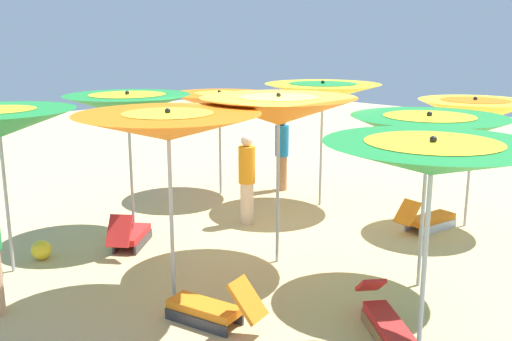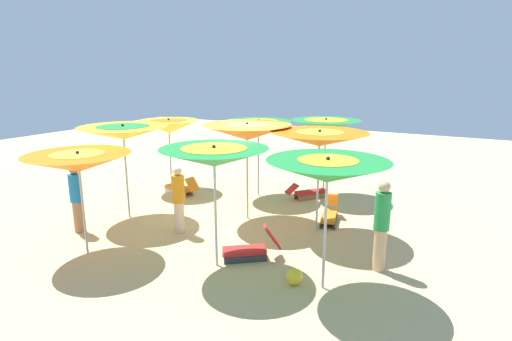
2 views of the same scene
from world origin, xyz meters
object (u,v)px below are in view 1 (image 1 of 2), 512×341
(lounger_1, at_px, (212,308))
(beach_ball, at_px, (42,250))
(beach_umbrella_3, at_px, (428,131))
(beachgoer_0, at_px, (247,178))
(beach_umbrella_1, at_px, (323,92))
(beach_umbrella_2, at_px, (219,102))
(beachgoer_2, at_px, (282,152))
(beach_umbrella_6, at_px, (432,158))
(beach_umbrella_5, at_px, (128,105))
(beach_umbrella_0, at_px, (474,112))
(beach_umbrella_7, at_px, (168,127))
(lounger_2, at_px, (130,235))
(lounger_3, at_px, (427,219))
(beach_umbrella_4, at_px, (278,111))
(lounger_0, at_px, (386,321))

(lounger_1, xyz_separation_m, beach_ball, (-3.39, -0.48, -0.06))
(beach_umbrella_3, relative_size, beachgoer_0, 1.47)
(beach_umbrella_1, bearing_deg, lounger_1, -65.41)
(beach_umbrella_2, relative_size, lounger_1, 1.71)
(beachgoer_2, bearing_deg, beach_umbrella_2, 175.93)
(beachgoer_0, bearing_deg, beach_umbrella_6, -126.32)
(beach_umbrella_3, relative_size, beach_umbrella_6, 0.99)
(beach_umbrella_5, bearing_deg, beach_umbrella_0, 48.41)
(beach_umbrella_7, xyz_separation_m, beach_ball, (-2.59, -0.54, -2.13))
(lounger_2, relative_size, beach_ball, 3.85)
(beach_umbrella_7, xyz_separation_m, lounger_2, (-2.05, 0.70, -2.06))
(beachgoer_0, distance_m, beach_ball, 3.64)
(beach_umbrella_2, relative_size, beach_umbrella_7, 0.89)
(beach_umbrella_7, bearing_deg, beach_umbrella_1, 106.39)
(beach_umbrella_1, distance_m, beach_umbrella_6, 5.85)
(beach_umbrella_3, bearing_deg, beach_ball, -145.01)
(beach_umbrella_2, height_order, lounger_3, beach_umbrella_2)
(beach_umbrella_1, xyz_separation_m, beach_ball, (-1.19, -5.29, -2.12))
(lounger_3, relative_size, beach_ball, 4.36)
(beach_umbrella_0, height_order, beachgoer_0, beach_umbrella_0)
(lounger_3, xyz_separation_m, beachgoer_2, (-3.63, 0.20, 0.66))
(lounger_3, bearing_deg, beach_umbrella_3, -143.75)
(beach_umbrella_1, relative_size, lounger_1, 1.92)
(beach_umbrella_4, height_order, beach_umbrella_5, beach_umbrella_4)
(beach_umbrella_0, distance_m, beach_ball, 7.46)
(beach_umbrella_0, height_order, beach_umbrella_7, beach_umbrella_7)
(lounger_0, xyz_separation_m, lounger_3, (-1.51, 3.70, 0.02))
(lounger_0, distance_m, beachgoer_2, 6.49)
(beach_umbrella_3, distance_m, lounger_3, 3.12)
(beach_umbrella_1, distance_m, beach_umbrella_4, 3.16)
(beach_umbrella_0, bearing_deg, beach_umbrella_1, -163.59)
(beachgoer_0, bearing_deg, lounger_2, 155.65)
(beach_umbrella_7, distance_m, beach_ball, 3.39)
(beach_umbrella_0, height_order, beachgoer_2, beach_umbrella_0)
(lounger_1, bearing_deg, lounger_0, -156.01)
(beach_umbrella_2, height_order, lounger_0, beach_umbrella_2)
(beach_umbrella_6, bearing_deg, beach_umbrella_5, 177.32)
(lounger_3, bearing_deg, beach_umbrella_7, 179.55)
(lounger_0, bearing_deg, lounger_2, -135.94)
(beach_umbrella_5, bearing_deg, beach_umbrella_2, 106.84)
(beach_umbrella_3, relative_size, beach_ball, 7.90)
(beach_umbrella_2, bearing_deg, beach_umbrella_0, 18.94)
(beach_umbrella_3, relative_size, beachgoer_2, 1.45)
(beach_umbrella_6, height_order, lounger_0, beach_umbrella_6)
(beach_umbrella_1, height_order, lounger_1, beach_umbrella_1)
(beach_umbrella_2, bearing_deg, beach_umbrella_3, -12.99)
(beach_umbrella_7, bearing_deg, lounger_0, 25.65)
(beach_umbrella_6, bearing_deg, beach_umbrella_7, -163.58)
(beach_umbrella_3, xyz_separation_m, beachgoer_2, (-4.71, 2.40, -1.28))
(beach_umbrella_3, distance_m, beachgoer_2, 5.44)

